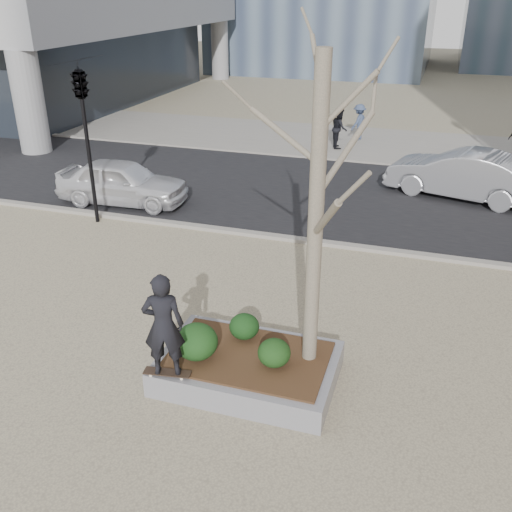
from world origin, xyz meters
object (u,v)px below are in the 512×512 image
(police_car, at_px, (122,182))
(skateboard, at_px, (167,374))
(planter, at_px, (248,368))
(skateboarder, at_px, (163,325))

(police_car, bearing_deg, skateboard, -149.68)
(planter, height_order, police_car, police_car)
(planter, bearing_deg, skateboard, -141.34)
(skateboarder, height_order, police_car, skateboarder)
(planter, height_order, skateboarder, skateboarder)
(skateboard, height_order, skateboarder, skateboarder)
(skateboarder, relative_size, police_car, 0.44)
(skateboarder, bearing_deg, planter, -160.16)
(planter, xyz_separation_m, police_car, (-6.52, 7.18, 0.48))
(planter, distance_m, police_car, 9.71)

